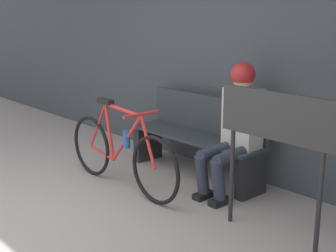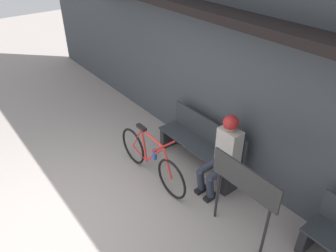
# 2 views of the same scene
# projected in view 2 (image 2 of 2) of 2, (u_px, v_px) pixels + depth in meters

# --- Properties ---
(ground_plane) EXTENTS (24.00, 24.00, 0.00)m
(ground_plane) POSITION_uv_depth(u_px,v_px,m) (68.00, 227.00, 4.46)
(ground_plane) COLOR gray
(storefront_wall) EXTENTS (12.00, 0.56, 3.20)m
(storefront_wall) POSITION_uv_depth(u_px,v_px,m) (218.00, 65.00, 4.96)
(storefront_wall) COLOR #3D4247
(storefront_wall) RESTS_ON ground_plane
(park_bench_near) EXTENTS (1.62, 0.42, 0.84)m
(park_bench_near) POSITION_uv_depth(u_px,v_px,m) (201.00, 145.00, 5.38)
(park_bench_near) COLOR #2D3338
(park_bench_near) RESTS_ON ground_plane
(bicycle) EXTENTS (1.68, 0.40, 0.87)m
(bicycle) POSITION_uv_depth(u_px,v_px,m) (151.00, 159.00, 5.12)
(bicycle) COLOR black
(bicycle) RESTS_ON ground_plane
(person_seated) EXTENTS (0.34, 0.63, 1.26)m
(person_seated) POSITION_uv_depth(u_px,v_px,m) (224.00, 149.00, 4.75)
(person_seated) COLOR #2D3342
(person_seated) RESTS_ON ground_plane
(signboard) EXTENTS (0.99, 0.04, 1.15)m
(signboard) POSITION_uv_depth(u_px,v_px,m) (244.00, 185.00, 3.89)
(signboard) COLOR #232326
(signboard) RESTS_ON ground_plane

